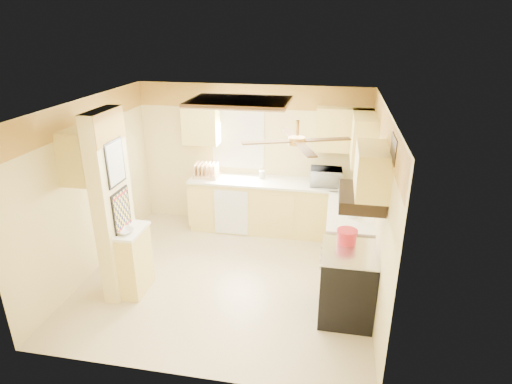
% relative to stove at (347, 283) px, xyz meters
% --- Properties ---
extents(floor, '(4.00, 4.00, 0.00)m').
position_rel_stove_xyz_m(floor, '(-1.67, 0.55, -0.46)').
color(floor, '#C9B48B').
rests_on(floor, ground).
extents(ceiling, '(4.00, 4.00, 0.00)m').
position_rel_stove_xyz_m(ceiling, '(-1.67, 0.55, 2.04)').
color(ceiling, white).
rests_on(ceiling, wall_back).
extents(wall_back, '(4.00, 0.00, 4.00)m').
position_rel_stove_xyz_m(wall_back, '(-1.67, 2.45, 0.79)').
color(wall_back, beige).
rests_on(wall_back, floor).
extents(wall_front, '(4.00, 0.00, 4.00)m').
position_rel_stove_xyz_m(wall_front, '(-1.67, -1.35, 0.79)').
color(wall_front, beige).
rests_on(wall_front, floor).
extents(wall_left, '(0.00, 3.80, 3.80)m').
position_rel_stove_xyz_m(wall_left, '(-3.67, 0.55, 0.79)').
color(wall_left, beige).
rests_on(wall_left, floor).
extents(wall_right, '(0.00, 3.80, 3.80)m').
position_rel_stove_xyz_m(wall_right, '(0.33, 0.55, 0.79)').
color(wall_right, beige).
rests_on(wall_right, floor).
extents(wallpaper_border, '(4.00, 0.02, 0.40)m').
position_rel_stove_xyz_m(wallpaper_border, '(-1.67, 2.43, 1.84)').
color(wallpaper_border, '#F0C146').
rests_on(wallpaper_border, wall_back).
extents(partition_column, '(0.20, 0.70, 2.50)m').
position_rel_stove_xyz_m(partition_column, '(-3.02, 0.00, 0.79)').
color(partition_column, beige).
rests_on(partition_column, floor).
extents(partition_ledge, '(0.25, 0.55, 0.90)m').
position_rel_stove_xyz_m(partition_ledge, '(-2.80, 0.00, -0.01)').
color(partition_ledge, '#FFE77A').
rests_on(partition_ledge, floor).
extents(ledge_top, '(0.28, 0.58, 0.04)m').
position_rel_stove_xyz_m(ledge_top, '(-2.80, 0.00, 0.46)').
color(ledge_top, white).
rests_on(ledge_top, partition_ledge).
extents(lower_cabinets_back, '(3.00, 0.60, 0.90)m').
position_rel_stove_xyz_m(lower_cabinets_back, '(-1.17, 2.15, -0.01)').
color(lower_cabinets_back, '#FFE77A').
rests_on(lower_cabinets_back, floor).
extents(lower_cabinets_right, '(0.60, 1.40, 0.90)m').
position_rel_stove_xyz_m(lower_cabinets_right, '(0.03, 1.15, -0.01)').
color(lower_cabinets_right, '#FFE77A').
rests_on(lower_cabinets_right, floor).
extents(countertop_back, '(3.04, 0.64, 0.04)m').
position_rel_stove_xyz_m(countertop_back, '(-1.17, 2.14, 0.46)').
color(countertop_back, white).
rests_on(countertop_back, lower_cabinets_back).
extents(countertop_right, '(0.64, 1.44, 0.04)m').
position_rel_stove_xyz_m(countertop_right, '(0.02, 1.15, 0.46)').
color(countertop_right, white).
rests_on(countertop_right, lower_cabinets_right).
extents(dishwasher_panel, '(0.58, 0.02, 0.80)m').
position_rel_stove_xyz_m(dishwasher_panel, '(-1.92, 1.84, -0.03)').
color(dishwasher_panel, white).
rests_on(dishwasher_panel, lower_cabinets_back).
extents(window, '(0.92, 0.02, 1.02)m').
position_rel_stove_xyz_m(window, '(-1.92, 2.44, 1.09)').
color(window, white).
rests_on(window, wall_back).
extents(upper_cab_back_left, '(0.60, 0.35, 0.70)m').
position_rel_stove_xyz_m(upper_cab_back_left, '(-2.52, 2.27, 1.39)').
color(upper_cab_back_left, '#FFE77A').
rests_on(upper_cab_back_left, wall_back).
extents(upper_cab_back_right, '(0.90, 0.35, 0.70)m').
position_rel_stove_xyz_m(upper_cab_back_right, '(-0.12, 2.27, 1.39)').
color(upper_cab_back_right, '#FFE77A').
rests_on(upper_cab_back_right, wall_back).
extents(upper_cab_right, '(0.35, 1.00, 0.70)m').
position_rel_stove_xyz_m(upper_cab_right, '(0.16, 1.80, 1.39)').
color(upper_cab_right, '#FFE77A').
rests_on(upper_cab_right, wall_right).
extents(upper_cab_left_wall, '(0.35, 0.75, 0.70)m').
position_rel_stove_xyz_m(upper_cab_left_wall, '(-3.49, 0.30, 1.39)').
color(upper_cab_left_wall, '#FFE77A').
rests_on(upper_cab_left_wall, wall_left).
extents(upper_cab_over_stove, '(0.35, 0.76, 0.52)m').
position_rel_stove_xyz_m(upper_cab_over_stove, '(0.16, 0.00, 1.49)').
color(upper_cab_over_stove, '#FFE77A').
rests_on(upper_cab_over_stove, wall_right).
extents(stove, '(0.68, 0.77, 0.92)m').
position_rel_stove_xyz_m(stove, '(0.00, 0.00, 0.00)').
color(stove, black).
rests_on(stove, floor).
extents(range_hood, '(0.50, 0.76, 0.14)m').
position_rel_stove_xyz_m(range_hood, '(0.07, 0.00, 1.16)').
color(range_hood, black).
rests_on(range_hood, upper_cab_over_stove).
extents(poster_menu, '(0.02, 0.42, 0.57)m').
position_rel_stove_xyz_m(poster_menu, '(-2.91, 0.00, 1.39)').
color(poster_menu, black).
rests_on(poster_menu, partition_column).
extents(poster_nashville, '(0.02, 0.42, 0.57)m').
position_rel_stove_xyz_m(poster_nashville, '(-2.91, 0.00, 0.74)').
color(poster_nashville, black).
rests_on(poster_nashville, partition_column).
extents(ceiling_light_panel, '(1.35, 0.95, 0.06)m').
position_rel_stove_xyz_m(ceiling_light_panel, '(-1.57, 1.05, 2.00)').
color(ceiling_light_panel, brown).
rests_on(ceiling_light_panel, ceiling).
extents(ceiling_fan, '(1.15, 1.15, 0.26)m').
position_rel_stove_xyz_m(ceiling_fan, '(-0.67, -0.15, 1.83)').
color(ceiling_fan, gold).
rests_on(ceiling_fan, ceiling).
extents(vent_grate, '(0.02, 0.40, 0.25)m').
position_rel_stove_xyz_m(vent_grate, '(0.31, -0.35, 1.84)').
color(vent_grate, black).
rests_on(vent_grate, wall_right).
extents(microwave, '(0.53, 0.37, 0.29)m').
position_rel_stove_xyz_m(microwave, '(-0.36, 2.12, 0.62)').
color(microwave, white).
rests_on(microwave, countertop_back).
extents(bowl, '(0.29, 0.29, 0.05)m').
position_rel_stove_xyz_m(bowl, '(-2.84, -0.11, 0.51)').
color(bowl, white).
rests_on(bowl, ledge_top).
extents(dutch_oven, '(0.26, 0.26, 0.17)m').
position_rel_stove_xyz_m(dutch_oven, '(-0.04, 0.21, 0.54)').
color(dutch_oven, red).
rests_on(dutch_oven, stove).
extents(kettle, '(0.13, 0.13, 0.20)m').
position_rel_stove_xyz_m(kettle, '(0.05, 0.91, 0.57)').
color(kettle, silver).
rests_on(kettle, countertop_right).
extents(dish_rack, '(0.42, 0.31, 0.24)m').
position_rel_stove_xyz_m(dish_rack, '(-2.43, 2.13, 0.57)').
color(dish_rack, tan).
rests_on(dish_rack, countertop_back).
extents(utensil_crock, '(0.10, 0.10, 0.20)m').
position_rel_stove_xyz_m(utensil_crock, '(-1.46, 2.26, 0.55)').
color(utensil_crock, white).
rests_on(utensil_crock, countertop_back).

